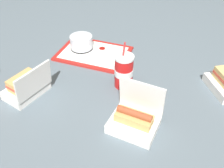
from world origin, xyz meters
TOP-DOWN VIEW (x-y plane):
  - ground_plane at (0.00, 0.00)m, footprint 3.20×3.20m
  - food_tray at (0.22, -0.18)m, footprint 0.42×0.34m
  - cake_container at (0.30, -0.18)m, footprint 0.12×0.12m
  - ketchup_cup at (0.18, -0.20)m, footprint 0.04×0.04m
  - napkin_stack at (0.19, -0.22)m, footprint 0.13×0.13m
  - plastic_fork at (0.18, -0.13)m, footprint 0.11×0.04m
  - clamshell_hotdog_corner at (-0.20, 0.15)m, footprint 0.19×0.16m
  - clamshell_sandwich_front at (0.28, 0.24)m, footprint 0.15×0.18m
  - soda_cup_left at (-0.04, -0.04)m, footprint 0.09×0.09m

SIDE VIEW (x-z plane):
  - ground_plane at x=0.00m, z-range 0.00..0.00m
  - food_tray at x=0.22m, z-range 0.00..0.01m
  - napkin_stack at x=0.19m, z-range 0.01..0.02m
  - plastic_fork at x=0.18m, z-range 0.01..0.02m
  - ketchup_cup at x=0.18m, z-range 0.01..0.04m
  - clamshell_hotdog_corner at x=-0.20m, z-range -0.05..0.13m
  - clamshell_sandwich_front at x=0.28m, z-range -0.04..0.12m
  - cake_container at x=0.30m, z-range 0.01..0.08m
  - soda_cup_left at x=-0.04m, z-range -0.03..0.19m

